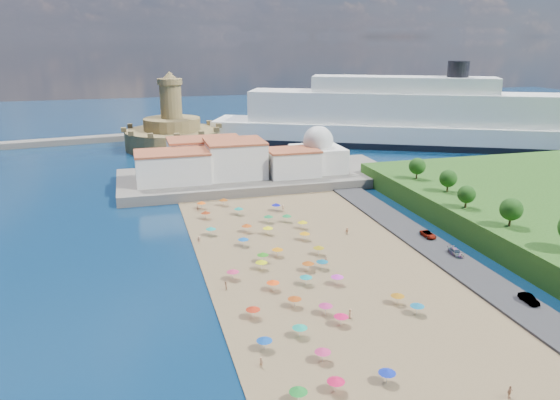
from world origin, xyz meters
name	(u,v)px	position (x,y,z in m)	size (l,w,h in m)	color
ground	(294,273)	(0.00, 0.00, 0.00)	(700.00, 700.00, 0.00)	#071938
terrace	(258,177)	(10.00, 73.00, 1.50)	(90.00, 36.00, 3.00)	#59544C
jetty	(180,160)	(-12.00, 108.00, 1.20)	(18.00, 70.00, 2.40)	#59544C
waterfront_buildings	(218,160)	(-3.05, 73.64, 7.88)	(57.00, 29.00, 11.00)	silver
domed_building	(318,153)	(30.00, 71.00, 8.97)	(16.00, 16.00, 15.00)	silver
fortress	(173,133)	(-12.00, 138.00, 6.68)	(40.00, 40.00, 32.40)	olive
cruise_ship	(401,121)	(84.74, 117.08, 10.80)	(160.66, 95.18, 36.45)	black
beach_parasols	(301,286)	(-1.81, -10.07, 2.15)	(32.14, 116.16, 2.20)	gray
beachgoers	(283,260)	(-1.19, 4.44, 1.14)	(37.80, 100.70, 1.87)	tan
parked_cars	(485,271)	(36.00, -12.14, 1.39)	(2.39, 57.82, 1.44)	gray
hillside_trees	(552,226)	(49.13, -13.66, 10.07)	(13.54, 105.70, 7.76)	#382314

